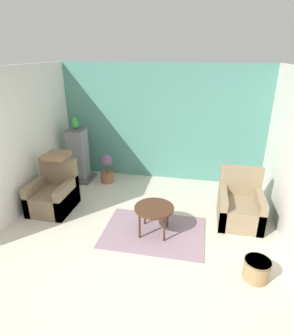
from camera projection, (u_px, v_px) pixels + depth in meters
ground_plane at (122, 277)px, 3.71m from camera, size 20.00×20.00×0.00m
wall_back_accent at (162, 124)px, 6.21m from camera, size 4.59×0.06×2.56m
wall_left at (26, 139)px, 5.12m from camera, size 0.06×3.27×2.56m
wall_right at (292, 156)px, 4.29m from camera, size 0.06×3.27×2.56m
area_rug at (154, 232)px, 4.62m from camera, size 1.65×1.18×0.01m
coffee_table at (154, 210)px, 4.46m from camera, size 0.63×0.63×0.48m
armchair_left at (54, 195)px, 5.24m from camera, size 0.72×0.81×0.91m
armchair_right at (240, 207)px, 4.85m from camera, size 0.72×0.81×0.91m
birdcage at (79, 157)px, 6.33m from camera, size 0.56×0.56×1.21m
parrot at (76, 123)px, 6.03m from camera, size 0.12×0.22×0.27m
potted_plant at (107, 168)px, 6.30m from camera, size 0.30×0.30×0.67m
wicker_basket at (257, 269)px, 3.63m from camera, size 0.34×0.34×0.29m
throw_pillow at (57, 156)px, 5.24m from camera, size 0.42×0.42×0.10m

